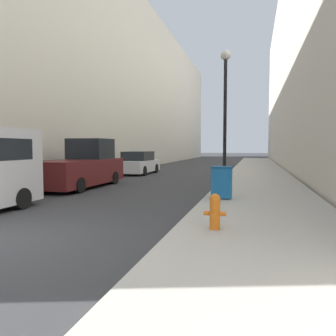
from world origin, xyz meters
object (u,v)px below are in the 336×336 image
(pickup_truck, at_px, (83,167))
(trash_bin, at_px, (222,182))
(lamppost, at_px, (225,102))
(fire_hydrant, at_px, (215,210))
(parked_sedan_near, at_px, (138,164))

(pickup_truck, bearing_deg, trash_bin, -21.89)
(lamppost, distance_m, pickup_truck, 7.18)
(fire_hydrant, height_order, parked_sedan_near, parked_sedan_near)
(trash_bin, xyz_separation_m, pickup_truck, (-6.66, 2.67, 0.23))
(fire_hydrant, xyz_separation_m, parked_sedan_near, (-7.04, 14.63, 0.18))
(trash_bin, distance_m, lamppost, 5.24)
(parked_sedan_near, bearing_deg, trash_bin, -57.02)
(trash_bin, xyz_separation_m, lamppost, (-0.28, 4.15, 3.18))
(fire_hydrant, relative_size, lamppost, 0.12)
(lamppost, relative_size, parked_sedan_near, 1.37)
(fire_hydrant, relative_size, trash_bin, 0.69)
(fire_hydrant, distance_m, lamppost, 9.00)
(fire_hydrant, bearing_deg, pickup_truck, 135.23)
(parked_sedan_near, bearing_deg, pickup_truck, -89.13)
(lamppost, height_order, parked_sedan_near, lamppost)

